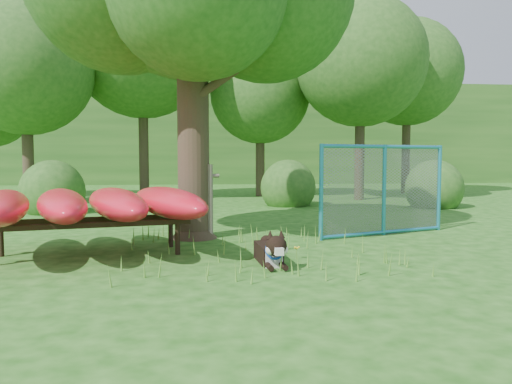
{
  "coord_description": "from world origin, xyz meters",
  "views": [
    {
      "loc": [
        -0.59,
        -7.08,
        1.58
      ],
      "look_at": [
        0.2,
        1.2,
        1.0
      ],
      "focal_mm": 35.0,
      "sensor_mm": 36.0,
      "label": 1
    }
  ],
  "objects": [
    {
      "name": "fence_section",
      "position": [
        2.96,
        2.71,
        0.92
      ],
      "size": [
        2.96,
        1.21,
        3.06
      ],
      "rotation": [
        0.0,
        0.0,
        0.37
      ],
      "color": "teal",
      "rests_on": "ground"
    },
    {
      "name": "bg_tree_e",
      "position": [
        8.0,
        14.0,
        5.23
      ],
      "size": [
        4.6,
        4.6,
        7.55
      ],
      "color": "#33281C",
      "rests_on": "ground"
    },
    {
      "name": "wooded_hillside",
      "position": [
        0.0,
        28.0,
        3.0
      ],
      "size": [
        80.0,
        12.0,
        6.0
      ],
      "primitive_type": "cube",
      "color": "#27551B",
      "rests_on": "ground"
    },
    {
      "name": "bg_tree_d",
      "position": [
        5.0,
        11.0,
        5.08
      ],
      "size": [
        4.8,
        4.8,
        7.5
      ],
      "color": "#33281C",
      "rests_on": "ground"
    },
    {
      "name": "bg_tree_a",
      "position": [
        -6.5,
        10.0,
        4.48
      ],
      "size": [
        4.4,
        4.4,
        6.7
      ],
      "color": "#33281C",
      "rests_on": "ground"
    },
    {
      "name": "wildflower_clump",
      "position": [
        0.76,
        0.46,
        0.17
      ],
      "size": [
        0.09,
        0.1,
        0.21
      ],
      "rotation": [
        0.0,
        0.0,
        -0.29
      ],
      "color": "#5A9631",
      "rests_on": "ground"
    },
    {
      "name": "shrub_mid",
      "position": [
        2.0,
        9.0,
        0.0
      ],
      "size": [
        1.8,
        1.8,
        1.8
      ],
      "primitive_type": "sphere",
      "color": "#27551B",
      "rests_on": "ground"
    },
    {
      "name": "shrub_left",
      "position": [
        -5.0,
        7.5,
        0.0
      ],
      "size": [
        1.8,
        1.8,
        1.8
      ],
      "primitive_type": "sphere",
      "color": "#27551B",
      "rests_on": "ground"
    },
    {
      "name": "shrub_right",
      "position": [
        6.5,
        8.0,
        0.0
      ],
      "size": [
        1.8,
        1.8,
        1.8
      ],
      "primitive_type": "sphere",
      "color": "#27551B",
      "rests_on": "ground"
    },
    {
      "name": "bg_tree_b",
      "position": [
        -3.0,
        12.0,
        5.61
      ],
      "size": [
        5.2,
        5.2,
        8.22
      ],
      "color": "#33281C",
      "rests_on": "ground"
    },
    {
      "name": "husky_dog",
      "position": [
        0.32,
        0.09,
        0.2
      ],
      "size": [
        0.4,
        1.3,
        0.57
      ],
      "rotation": [
        0.0,
        0.0,
        0.09
      ],
      "color": "black",
      "rests_on": "ground"
    },
    {
      "name": "kayak_rack",
      "position": [
        -2.49,
        1.08,
        0.83
      ],
      "size": [
        4.17,
        3.73,
        1.08
      ],
      "rotation": [
        0.0,
        0.0,
        0.23
      ],
      "color": "black",
      "rests_on": "ground"
    },
    {
      "name": "wooden_post",
      "position": [
        -0.57,
        2.61,
        0.76
      ],
      "size": [
        0.39,
        0.21,
        1.44
      ],
      "rotation": [
        0.0,
        0.0,
        0.36
      ],
      "color": "#635B4A",
      "rests_on": "ground"
    },
    {
      "name": "ground",
      "position": [
        0.0,
        0.0,
        0.0
      ],
      "size": [
        80.0,
        80.0,
        0.0
      ],
      "primitive_type": "plane",
      "color": "#195210",
      "rests_on": "ground"
    },
    {
      "name": "bg_tree_c",
      "position": [
        1.5,
        13.0,
        4.11
      ],
      "size": [
        4.0,
        4.0,
        6.12
      ],
      "color": "#33281C",
      "rests_on": "ground"
    }
  ]
}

